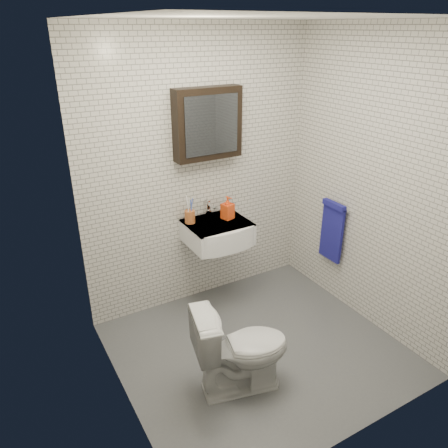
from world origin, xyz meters
The scene contains 9 objects.
ground centered at (0.00, 0.00, 0.01)m, with size 2.20×2.00×0.01m, color #52555A.
room_shell centered at (0.00, 0.00, 1.47)m, with size 2.22×2.02×2.51m.
washbasin centered at (0.05, 0.73, 0.76)m, with size 0.55×0.50×0.20m.
faucet centered at (0.05, 0.93, 0.92)m, with size 0.06×0.20×0.15m.
mirror_cabinet centered at (0.05, 0.93, 1.70)m, with size 0.60×0.15×0.60m.
towel_rail centered at (1.04, 0.35, 0.72)m, with size 0.09×0.30×0.58m.
toothbrush_cup centered at (-0.16, 0.89, 0.91)m, with size 0.10×0.10×0.25m.
soap_bottle centered at (0.17, 0.80, 0.96)m, with size 0.10×0.10×0.21m, color orange.
toilet centered at (-0.33, -0.26, 0.35)m, with size 0.39×0.68×0.70m, color silver.
Camera 1 is at (-1.67, -2.34, 2.46)m, focal length 35.00 mm.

